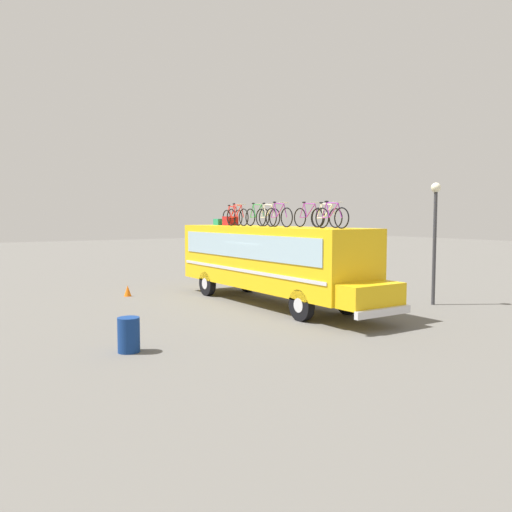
# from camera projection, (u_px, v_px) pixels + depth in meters

# --- Properties ---
(ground_plane) EXTENTS (120.00, 120.00, 0.00)m
(ground_plane) POSITION_uv_depth(u_px,v_px,m) (268.00, 303.00, 21.01)
(ground_plane) COLOR #605E59
(bus) EXTENTS (11.48, 2.47, 3.12)m
(bus) POSITION_uv_depth(u_px,v_px,m) (270.00, 258.00, 20.74)
(bus) COLOR yellow
(bus) RESTS_ON ground
(luggage_bag_1) EXTENTS (0.47, 0.52, 0.29)m
(luggage_bag_1) POSITION_uv_depth(u_px,v_px,m) (220.00, 222.00, 24.33)
(luggage_bag_1) COLOR #1E7F66
(luggage_bag_1) RESTS_ON bus
(luggage_bag_2) EXTENTS (0.55, 0.54, 0.40)m
(luggage_bag_2) POSITION_uv_depth(u_px,v_px,m) (230.00, 221.00, 23.62)
(luggage_bag_2) COLOR maroon
(luggage_bag_2) RESTS_ON bus
(rooftop_bicycle_1) EXTENTS (1.70, 0.44, 0.93)m
(rooftop_bicycle_1) POSITION_uv_depth(u_px,v_px,m) (232.00, 217.00, 23.01)
(rooftop_bicycle_1) COLOR black
(rooftop_bicycle_1) RESTS_ON bus
(rooftop_bicycle_2) EXTENTS (1.75, 0.44, 0.97)m
(rooftop_bicycle_2) POSITION_uv_depth(u_px,v_px,m) (237.00, 216.00, 21.95)
(rooftop_bicycle_2) COLOR black
(rooftop_bicycle_2) RESTS_ON bus
(rooftop_bicycle_3) EXTENTS (1.78, 0.44, 0.98)m
(rooftop_bicycle_3) POSITION_uv_depth(u_px,v_px,m) (257.00, 216.00, 21.41)
(rooftop_bicycle_3) COLOR black
(rooftop_bicycle_3) RESTS_ON bus
(rooftop_bicycle_4) EXTENTS (1.68, 0.44, 0.96)m
(rooftop_bicycle_4) POSITION_uv_depth(u_px,v_px,m) (268.00, 217.00, 20.52)
(rooftop_bicycle_4) COLOR black
(rooftop_bicycle_4) RESTS_ON bus
(rooftop_bicycle_5) EXTENTS (1.74, 0.44, 0.98)m
(rooftop_bicycle_5) POSITION_uv_depth(u_px,v_px,m) (279.00, 216.00, 19.54)
(rooftop_bicycle_5) COLOR black
(rooftop_bicycle_5) RESTS_ON bus
(rooftop_bicycle_6) EXTENTS (1.79, 0.44, 0.96)m
(rooftop_bicycle_6) POSITION_uv_depth(u_px,v_px,m) (309.00, 217.00, 19.18)
(rooftop_bicycle_6) COLOR black
(rooftop_bicycle_6) RESTS_ON bus
(rooftop_bicycle_7) EXTENTS (1.68, 0.44, 0.92)m
(rooftop_bicycle_7) POSITION_uv_depth(u_px,v_px,m) (326.00, 217.00, 18.36)
(rooftop_bicycle_7) COLOR black
(rooftop_bicycle_7) RESTS_ON bus
(rooftop_bicycle_8) EXTENTS (1.67, 0.44, 0.94)m
(rooftop_bicycle_8) POSITION_uv_depth(u_px,v_px,m) (332.00, 217.00, 17.24)
(rooftop_bicycle_8) COLOR black
(rooftop_bicycle_8) RESTS_ON bus
(trash_bin) EXTENTS (0.57, 0.57, 0.91)m
(trash_bin) POSITION_uv_depth(u_px,v_px,m) (129.00, 335.00, 13.43)
(trash_bin) COLOR navy
(trash_bin) RESTS_ON ground
(traffic_cone) EXTENTS (0.32, 0.32, 0.48)m
(traffic_cone) POSITION_uv_depth(u_px,v_px,m) (128.00, 291.00, 22.88)
(traffic_cone) COLOR orange
(traffic_cone) RESTS_ON ground
(street_lamp) EXTENTS (0.38, 0.38, 4.85)m
(street_lamp) POSITION_uv_depth(u_px,v_px,m) (435.00, 225.00, 20.47)
(street_lamp) COLOR #38383D
(street_lamp) RESTS_ON ground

